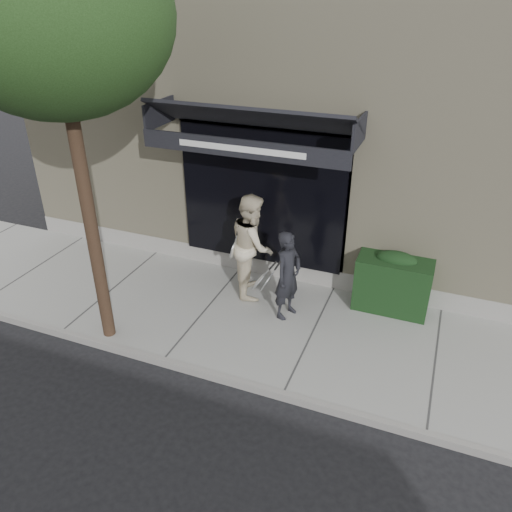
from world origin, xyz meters
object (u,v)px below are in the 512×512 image
at_px(pedestrian_back, 252,245).
at_px(hedge, 393,282).
at_px(pedestrian_front, 287,275).
at_px(street_tree, 54,17).

bearing_deg(pedestrian_back, hedge, 9.08).
relative_size(hedge, pedestrian_front, 0.80).
height_order(street_tree, pedestrian_back, street_tree).
relative_size(hedge, street_tree, 0.21).
xyz_separation_m(street_tree, pedestrian_back, (1.76, 2.14, -3.87)).
bearing_deg(hedge, pedestrian_back, -170.92).
bearing_deg(street_tree, pedestrian_back, 50.66).
relative_size(pedestrian_front, pedestrian_back, 0.82).
distance_m(pedestrian_front, pedestrian_back, 1.01).
bearing_deg(street_tree, hedge, 30.67).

